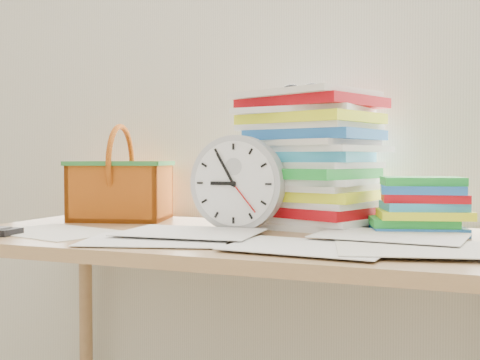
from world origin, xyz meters
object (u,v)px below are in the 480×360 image
at_px(clock, 238,183).
at_px(book_stack, 417,206).
at_px(desk, 231,264).
at_px(paper_stack, 308,160).
at_px(basket, 121,173).

xyz_separation_m(clock, book_stack, (0.44, 0.10, -0.05)).
distance_m(desk, paper_stack, 0.37).
height_order(book_stack, basket, basket).
xyz_separation_m(paper_stack, book_stack, (0.29, -0.06, -0.11)).
xyz_separation_m(desk, basket, (-0.44, 0.20, 0.22)).
relative_size(paper_stack, basket, 1.29).
xyz_separation_m(clock, basket, (-0.43, 0.13, 0.02)).
bearing_deg(book_stack, clock, -167.80).
bearing_deg(desk, clock, 97.16).
distance_m(paper_stack, basket, 0.58).
bearing_deg(paper_stack, desk, -122.14).
distance_m(paper_stack, book_stack, 0.32).
xyz_separation_m(paper_stack, clock, (-0.15, -0.15, -0.06)).
height_order(desk, basket, basket).
bearing_deg(clock, book_stack, 12.20).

